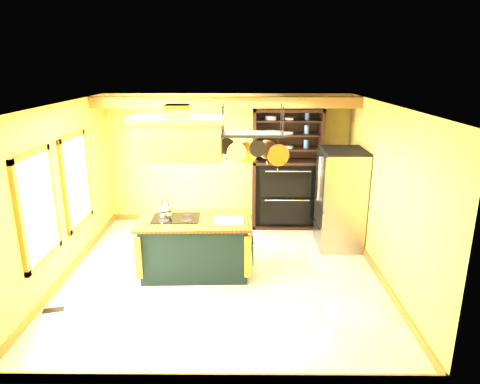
{
  "coord_description": "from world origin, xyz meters",
  "views": [
    {
      "loc": [
        0.32,
        -6.27,
        3.27
      ],
      "look_at": [
        0.27,
        0.3,
        1.3
      ],
      "focal_mm": 32.0,
      "sensor_mm": 36.0,
      "label": 1
    }
  ],
  "objects_px": {
    "kitchen_island": "(195,246)",
    "hutch": "(286,182)",
    "range_hood": "(178,136)",
    "refrigerator": "(340,201)",
    "pot_rack": "(253,142)"
  },
  "relations": [
    {
      "from": "hutch",
      "to": "range_hood",
      "type": "bearing_deg",
      "value": -130.14
    },
    {
      "from": "pot_rack",
      "to": "hutch",
      "type": "xyz_separation_m",
      "value": [
        0.73,
        2.19,
        -1.21
      ]
    },
    {
      "from": "kitchen_island",
      "to": "refrigerator",
      "type": "distance_m",
      "value": 2.81
    },
    {
      "from": "pot_rack",
      "to": "refrigerator",
      "type": "relative_size",
      "value": 0.6
    },
    {
      "from": "refrigerator",
      "to": "hutch",
      "type": "distance_m",
      "value": 1.38
    },
    {
      "from": "hutch",
      "to": "pot_rack",
      "type": "bearing_deg",
      "value": -108.46
    },
    {
      "from": "refrigerator",
      "to": "hutch",
      "type": "relative_size",
      "value": 0.73
    },
    {
      "from": "pot_rack",
      "to": "hutch",
      "type": "relative_size",
      "value": 0.44
    },
    {
      "from": "kitchen_island",
      "to": "hutch",
      "type": "distance_m",
      "value": 2.77
    },
    {
      "from": "pot_rack",
      "to": "hutch",
      "type": "bearing_deg",
      "value": 71.54
    },
    {
      "from": "refrigerator",
      "to": "hutch",
      "type": "height_order",
      "value": "hutch"
    },
    {
      "from": "kitchen_island",
      "to": "refrigerator",
      "type": "bearing_deg",
      "value": 22.12
    },
    {
      "from": "kitchen_island",
      "to": "range_hood",
      "type": "xyz_separation_m",
      "value": [
        -0.2,
        -0.0,
        1.77
      ]
    },
    {
      "from": "range_hood",
      "to": "refrigerator",
      "type": "height_order",
      "value": "range_hood"
    },
    {
      "from": "range_hood",
      "to": "hutch",
      "type": "relative_size",
      "value": 0.56
    }
  ]
}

